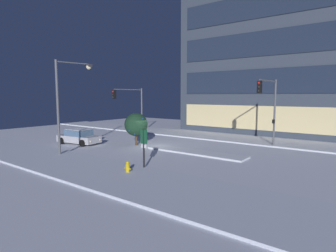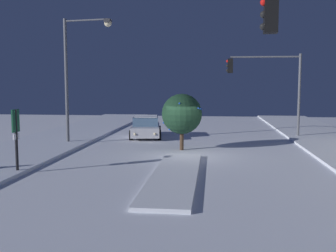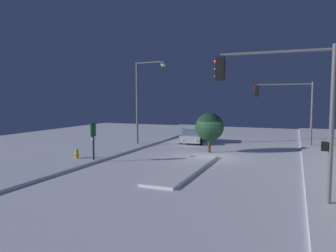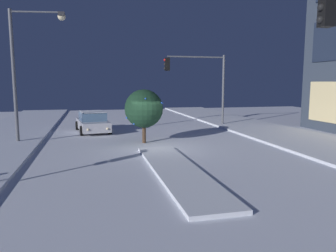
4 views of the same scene
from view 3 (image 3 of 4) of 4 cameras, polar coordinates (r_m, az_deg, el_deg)
ground at (r=23.84m, az=7.25°, el=-5.46°), size 52.00×52.00×0.00m
curb_strip_near at (r=27.47m, az=-11.25°, el=-4.00°), size 52.00×5.20×0.14m
median_strip at (r=19.48m, az=3.18°, el=-7.55°), size 9.00×1.80×0.14m
car_near at (r=31.31m, az=4.55°, el=-1.67°), size 4.65×2.58×1.49m
traffic_light_corner_far_right at (r=13.75m, az=19.95°, el=5.00°), size 0.32×4.77×6.33m
traffic_light_corner_far_left at (r=30.82m, az=20.47°, el=4.23°), size 0.32×5.12×5.77m
street_lamp_arched at (r=29.02m, az=-4.18°, el=6.30°), size 0.79×3.10×7.64m
fire_hydrant at (r=23.14m, az=-15.99°, el=-4.93°), size 0.48×0.26×0.82m
parking_info_sign at (r=22.06m, az=-13.20°, el=-1.91°), size 0.55×0.12×2.66m
decorated_tree_median at (r=25.49m, az=7.42°, el=-0.19°), size 2.26×2.27×3.17m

